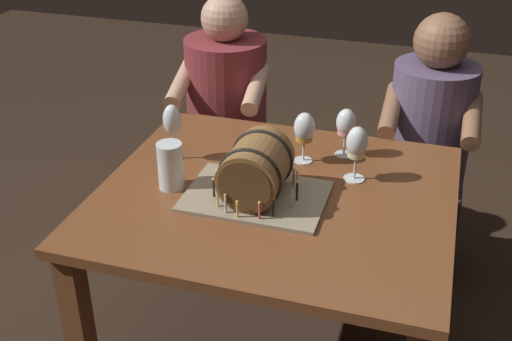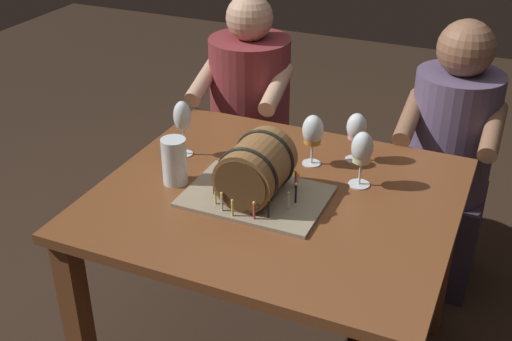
% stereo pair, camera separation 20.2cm
% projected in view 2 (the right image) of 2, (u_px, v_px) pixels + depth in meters
% --- Properties ---
extents(dining_table, '(1.14, 1.01, 0.76)m').
position_uv_depth(dining_table, '(276.00, 223.00, 2.15)').
color(dining_table, brown).
rests_on(dining_table, ground).
extents(barrel_cake, '(0.45, 0.31, 0.21)m').
position_uv_depth(barrel_cake, '(256.00, 173.00, 2.03)').
color(barrel_cake, gray).
rests_on(barrel_cake, dining_table).
extents(wine_glass_empty, '(0.06, 0.06, 0.21)m').
position_uv_depth(wine_glass_empty, '(182.00, 118.00, 2.26)').
color(wine_glass_empty, white).
rests_on(wine_glass_empty, dining_table).
extents(wine_glass_white, '(0.07, 0.07, 0.19)m').
position_uv_depth(wine_glass_white, '(362.00, 151.00, 2.08)').
color(wine_glass_white, white).
rests_on(wine_glass_white, dining_table).
extents(wine_glass_amber, '(0.07, 0.07, 0.18)m').
position_uv_depth(wine_glass_amber, '(313.00, 132.00, 2.21)').
color(wine_glass_amber, white).
rests_on(wine_glass_amber, dining_table).
extents(wine_glass_rose, '(0.07, 0.07, 0.18)m').
position_uv_depth(wine_glass_rose, '(356.00, 129.00, 2.24)').
color(wine_glass_rose, white).
rests_on(wine_glass_rose, dining_table).
extents(beer_pint, '(0.08, 0.08, 0.16)m').
position_uv_depth(beer_pint, '(174.00, 162.00, 2.12)').
color(beer_pint, white).
rests_on(beer_pint, dining_table).
extents(person_seated_left, '(0.42, 0.50, 1.18)m').
position_uv_depth(person_seated_left, '(250.00, 131.00, 2.96)').
color(person_seated_left, '#4C1B1E').
rests_on(person_seated_left, ground).
extents(person_seated_right, '(0.38, 0.46, 1.17)m').
position_uv_depth(person_seated_right, '(446.00, 171.00, 2.66)').
color(person_seated_right, '#372D40').
rests_on(person_seated_right, ground).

